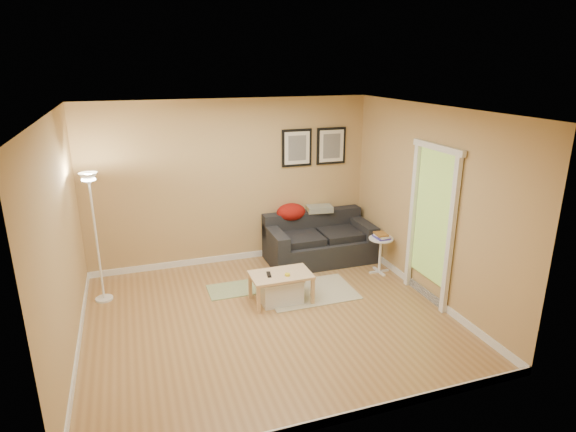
% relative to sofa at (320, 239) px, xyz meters
% --- Properties ---
extents(floor, '(4.50, 4.50, 0.00)m').
position_rel_sofa_xyz_m(floor, '(-1.33, -1.53, -0.38)').
color(floor, '#A57A46').
rests_on(floor, ground).
extents(ceiling, '(4.50, 4.50, 0.00)m').
position_rel_sofa_xyz_m(ceiling, '(-1.33, -1.53, 2.23)').
color(ceiling, white).
rests_on(ceiling, wall_back).
extents(wall_back, '(4.50, 0.00, 4.50)m').
position_rel_sofa_xyz_m(wall_back, '(-1.33, 0.47, 0.92)').
color(wall_back, tan).
rests_on(wall_back, ground).
extents(wall_front, '(4.50, 0.00, 4.50)m').
position_rel_sofa_xyz_m(wall_front, '(-1.33, -3.53, 0.92)').
color(wall_front, tan).
rests_on(wall_front, ground).
extents(wall_left, '(0.00, 4.00, 4.00)m').
position_rel_sofa_xyz_m(wall_left, '(-3.58, -1.53, 0.92)').
color(wall_left, tan).
rests_on(wall_left, ground).
extents(wall_right, '(0.00, 4.00, 4.00)m').
position_rel_sofa_xyz_m(wall_right, '(0.92, -1.53, 0.92)').
color(wall_right, tan).
rests_on(wall_right, ground).
extents(baseboard_back, '(4.50, 0.02, 0.10)m').
position_rel_sofa_xyz_m(baseboard_back, '(-1.33, 0.46, -0.33)').
color(baseboard_back, white).
rests_on(baseboard_back, ground).
extents(baseboard_front, '(4.50, 0.02, 0.10)m').
position_rel_sofa_xyz_m(baseboard_front, '(-1.33, -3.52, -0.33)').
color(baseboard_front, white).
rests_on(baseboard_front, ground).
extents(baseboard_left, '(0.02, 4.00, 0.10)m').
position_rel_sofa_xyz_m(baseboard_left, '(-3.57, -1.53, -0.33)').
color(baseboard_left, white).
rests_on(baseboard_left, ground).
extents(baseboard_right, '(0.02, 4.00, 0.10)m').
position_rel_sofa_xyz_m(baseboard_right, '(0.91, -1.53, -0.33)').
color(baseboard_right, white).
rests_on(baseboard_right, ground).
extents(sofa, '(1.70, 0.90, 0.75)m').
position_rel_sofa_xyz_m(sofa, '(0.00, 0.00, 0.00)').
color(sofa, black).
rests_on(sofa, ground).
extents(red_throw, '(0.48, 0.36, 0.28)m').
position_rel_sofa_xyz_m(red_throw, '(-0.38, 0.32, 0.40)').
color(red_throw, maroon).
rests_on(red_throw, sofa).
extents(plaid_throw, '(0.45, 0.32, 0.10)m').
position_rel_sofa_xyz_m(plaid_throw, '(0.12, 0.32, 0.41)').
color(plaid_throw, tan).
rests_on(plaid_throw, sofa).
extents(framed_print_left, '(0.50, 0.04, 0.60)m').
position_rel_sofa_xyz_m(framed_print_left, '(-0.25, 0.45, 1.43)').
color(framed_print_left, black).
rests_on(framed_print_left, wall_back).
extents(framed_print_right, '(0.50, 0.04, 0.60)m').
position_rel_sofa_xyz_m(framed_print_right, '(0.35, 0.45, 1.43)').
color(framed_print_right, black).
rests_on(framed_print_right, wall_back).
extents(area_rug, '(1.25, 0.85, 0.01)m').
position_rel_sofa_xyz_m(area_rug, '(-0.57, -1.04, -0.37)').
color(area_rug, '#BFBA98').
rests_on(area_rug, ground).
extents(green_runner, '(0.70, 0.50, 0.01)m').
position_rel_sofa_xyz_m(green_runner, '(-1.59, -0.61, -0.37)').
color(green_runner, '#668C4C').
rests_on(green_runner, ground).
extents(coffee_table, '(0.87, 0.59, 0.41)m').
position_rel_sofa_xyz_m(coffee_table, '(-1.04, -1.15, -0.17)').
color(coffee_table, '#E7BC8C').
rests_on(coffee_table, ground).
extents(remote_control, '(0.08, 0.17, 0.02)m').
position_rel_sofa_xyz_m(remote_control, '(-1.20, -1.14, 0.04)').
color(remote_control, black).
rests_on(remote_control, coffee_table).
extents(tape_roll, '(0.07, 0.07, 0.03)m').
position_rel_sofa_xyz_m(tape_roll, '(-0.97, -1.24, 0.05)').
color(tape_roll, yellow).
rests_on(tape_roll, coffee_table).
extents(storage_bin, '(0.56, 0.41, 0.35)m').
position_rel_sofa_xyz_m(storage_bin, '(-1.04, -1.15, -0.20)').
color(storage_bin, white).
rests_on(storage_bin, ground).
extents(side_table, '(0.37, 0.37, 0.57)m').
position_rel_sofa_xyz_m(side_table, '(0.69, -0.75, -0.09)').
color(side_table, white).
rests_on(side_table, ground).
extents(book_stack, '(0.21, 0.26, 0.08)m').
position_rel_sofa_xyz_m(book_stack, '(0.70, -0.75, 0.23)').
color(book_stack, '#3D3298').
rests_on(book_stack, side_table).
extents(floor_lamp, '(0.23, 0.23, 1.79)m').
position_rel_sofa_xyz_m(floor_lamp, '(-3.33, -0.33, 0.47)').
color(floor_lamp, white).
rests_on(floor_lamp, ground).
extents(doorway, '(0.12, 1.01, 2.13)m').
position_rel_sofa_xyz_m(doorway, '(0.87, -1.68, 0.65)').
color(doorway, white).
rests_on(doorway, ground).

